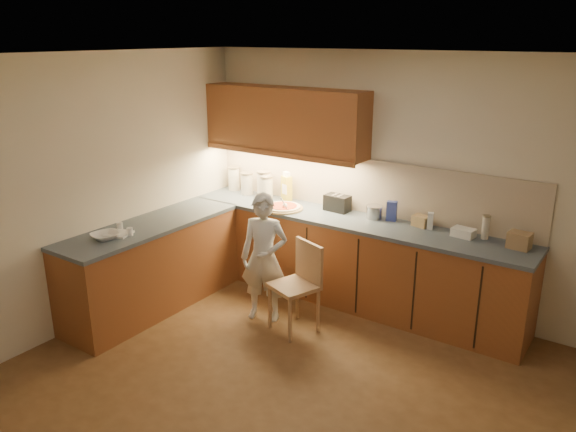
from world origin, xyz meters
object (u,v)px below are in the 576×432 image
object	(u,v)px
child	(264,258)
toaster	(337,203)
wooden_chair	(300,280)
oil_jug	(287,188)
pizza_on_board	(283,207)

from	to	relation	value
child	toaster	size ratio (longest dim) A/B	4.62
child	wooden_chair	world-z (taller)	child
wooden_chair	child	bearing A→B (deg)	-157.05
oil_jug	pizza_on_board	bearing A→B (deg)	-62.24
pizza_on_board	toaster	bearing A→B (deg)	28.44
oil_jug	toaster	size ratio (longest dim) A/B	1.20
toaster	oil_jug	bearing A→B (deg)	-177.69
pizza_on_board	toaster	xyz separation A→B (m)	(0.52, 0.28, 0.07)
child	oil_jug	world-z (taller)	child
pizza_on_board	child	bearing A→B (deg)	-69.07
oil_jug	toaster	bearing A→B (deg)	-1.10
oil_jug	toaster	distance (m)	0.68
pizza_on_board	oil_jug	size ratio (longest dim) A/B	1.31
oil_jug	toaster	world-z (taller)	oil_jug
pizza_on_board	oil_jug	distance (m)	0.36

